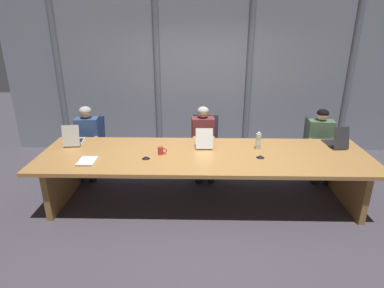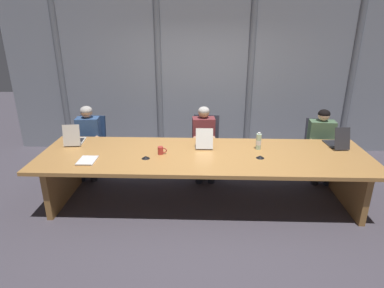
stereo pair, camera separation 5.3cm
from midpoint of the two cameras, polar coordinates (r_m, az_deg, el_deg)
name	(u,v)px [view 1 (the left image)]	position (r m, az deg, el deg)	size (l,w,h in m)	color
ground_plane	(204,201)	(4.79, 1.74, -9.94)	(15.02, 15.02, 0.00)	#47424C
conference_table	(204,163)	(4.51, 1.83, -3.31)	(4.53, 1.32, 0.74)	#B77F42
curtain_backdrop	(203,78)	(6.31, 1.76, 11.49)	(7.51, 0.17, 2.86)	gray
laptop_left_end	(74,140)	(5.13, -20.32, 0.69)	(0.28, 0.42, 0.32)	beige
laptop_left_mid	(204,141)	(4.79, 1.75, 0.53)	(0.25, 0.46, 0.28)	beige
laptop_center	(336,142)	(5.17, 23.64, 0.36)	(0.25, 0.44, 0.32)	#2D2D33
office_chair_left_end	(91,151)	(5.87, -17.60, -1.26)	(0.60, 0.60, 0.92)	navy
office_chair_left_mid	(204,152)	(5.56, 1.92, -1.39)	(0.60, 0.60, 0.96)	#2D2D38
office_chair_center	(316,154)	(5.90, 20.75, -1.58)	(0.60, 0.61, 0.91)	#2D2D38
person_left_end	(87,138)	(5.62, -18.24, 1.08)	(0.41, 0.57, 1.16)	#335184
person_left_mid	(203,139)	(5.30, 1.72, 0.95)	(0.41, 0.57, 1.16)	brown
person_center	(321,140)	(5.66, 21.40, 0.65)	(0.44, 0.57, 1.13)	#4C6B4C
water_bottle_primary	(258,141)	(4.70, 11.26, 0.47)	(0.07, 0.07, 0.25)	#ADD1B2
coffee_mug_near	(161,151)	(4.46, -5.81, -1.16)	(0.13, 0.08, 0.11)	#B2332D
conference_mic_left_side	(146,157)	(4.35, -8.45, -2.36)	(0.11, 0.11, 0.04)	black
conference_mic_middle	(260,156)	(4.43, 11.58, -2.16)	(0.11, 0.11, 0.04)	black
spiral_notepad	(87,161)	(4.44, -18.28, -2.88)	(0.22, 0.31, 0.03)	silver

